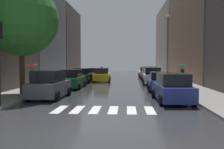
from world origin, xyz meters
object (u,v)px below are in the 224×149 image
object	(u,v)px
taxi_midroad	(102,75)
parked_car_left_third	(83,76)
parked_car_right_nearest	(172,88)
pedestrian_by_kerb	(32,72)
lamp_post_right	(168,44)
street_tree_left	(21,19)
pedestrian_near_tree	(182,69)
parked_car_right_third	(152,76)
parked_car_left_nearest	(49,85)
parked_car_right_fourth	(149,74)
parked_car_right_second	(161,82)
parked_car_left_second	(72,79)
parked_car_right_fifth	(146,72)
parked_car_left_fourth	(90,74)

from	to	relation	value
taxi_midroad	parked_car_left_third	bearing A→B (deg)	131.70
parked_car_right_nearest	pedestrian_by_kerb	bearing A→B (deg)	68.93
lamp_post_right	street_tree_left	bearing A→B (deg)	-136.41
pedestrian_near_tree	lamp_post_right	world-z (taller)	lamp_post_right
parked_car_right_third	lamp_post_right	world-z (taller)	lamp_post_right
parked_car_left_nearest	parked_car_right_fourth	size ratio (longest dim) A/B	0.89
parked_car_right_second	parked_car_right_fourth	world-z (taller)	parked_car_right_fourth
parked_car_right_fourth	parked_car_left_second	bearing A→B (deg)	142.36
parked_car_left_third	parked_car_right_nearest	size ratio (longest dim) A/B	0.99
parked_car_right_nearest	taxi_midroad	bearing A→B (deg)	17.93
parked_car_right_fifth	parked_car_right_fourth	bearing A→B (deg)	-179.18
parked_car_right_second	parked_car_right_fifth	distance (m)	18.44
parked_car_left_fourth	parked_car_right_second	world-z (taller)	parked_car_right_second
pedestrian_by_kerb	lamp_post_right	bearing A→B (deg)	-58.02
parked_car_left_third	pedestrian_by_kerb	distance (m)	10.77
parked_car_left_fourth	street_tree_left	world-z (taller)	street_tree_left
pedestrian_by_kerb	parked_car_left_second	bearing A→B (deg)	-34.06
parked_car_left_third	parked_car_right_fifth	xyz separation A→B (m)	(7.83, 10.74, -0.05)
lamp_post_right	parked_car_right_second	bearing A→B (deg)	-102.79
parked_car_right_third	parked_car_right_fifth	xyz separation A→B (m)	(0.18, 12.37, -0.09)
parked_car_left_second	pedestrian_by_kerb	world-z (taller)	pedestrian_by_kerb
parked_car_left_second	parked_car_left_third	size ratio (longest dim) A/B	1.01
parked_car_right_nearest	street_tree_left	size ratio (longest dim) A/B	0.61
parked_car_right_third	parked_car_right_fourth	xyz separation A→B (m)	(0.15, 5.71, -0.00)
parked_car_left_third	parked_car_right_fifth	distance (m)	13.29
parked_car_left_third	street_tree_left	size ratio (longest dim) A/B	0.60
parked_car_right_second	parked_car_right_third	world-z (taller)	parked_car_right_third
parked_car_right_nearest	parked_car_right_third	bearing A→B (deg)	-1.79
parked_car_left_second	lamp_post_right	bearing A→B (deg)	-58.78
parked_car_right_second	lamp_post_right	xyz separation A→B (m)	(1.63, 7.18, 3.61)
parked_car_left_second	parked_car_left_third	bearing A→B (deg)	0.16
parked_car_left_nearest	parked_car_right_nearest	bearing A→B (deg)	-95.00
parked_car_left_third	pedestrian_by_kerb	bearing A→B (deg)	170.36
parked_car_left_third	pedestrian_near_tree	distance (m)	11.22
parked_car_left_nearest	parked_car_right_second	bearing A→B (deg)	-54.05
parked_car_left_third	street_tree_left	world-z (taller)	street_tree_left
parked_car_right_third	taxi_midroad	xyz separation A→B (m)	(-5.69, 3.52, -0.06)
parked_car_right_nearest	lamp_post_right	xyz separation A→B (m)	(1.71, 13.39, 3.55)
pedestrian_by_kerb	parked_car_left_third	bearing A→B (deg)	-20.17
parked_car_right_third	street_tree_left	xyz separation A→B (m)	(-9.99, -10.08, 4.50)
parked_car_right_fifth	street_tree_left	xyz separation A→B (m)	(-10.17, -22.45, 4.59)
parked_car_left_nearest	parked_car_right_third	distance (m)	13.64
pedestrian_near_tree	parked_car_right_third	bearing A→B (deg)	13.58
parked_car_right_fifth	lamp_post_right	distance (m)	11.94
parked_car_left_nearest	parked_car_right_nearest	distance (m)	7.86
parked_car_left_second	parked_car_left_fourth	xyz separation A→B (m)	(-0.03, 12.05, -0.06)
parked_car_left_nearest	parked_car_left_fourth	xyz separation A→B (m)	(0.05, 18.73, -0.11)
parked_car_left_fourth	parked_car_right_fifth	world-z (taller)	parked_car_left_fourth
parked_car_right_nearest	parked_car_right_fourth	size ratio (longest dim) A/B	1.01
pedestrian_near_tree	pedestrian_by_kerb	world-z (taller)	pedestrian_by_kerb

